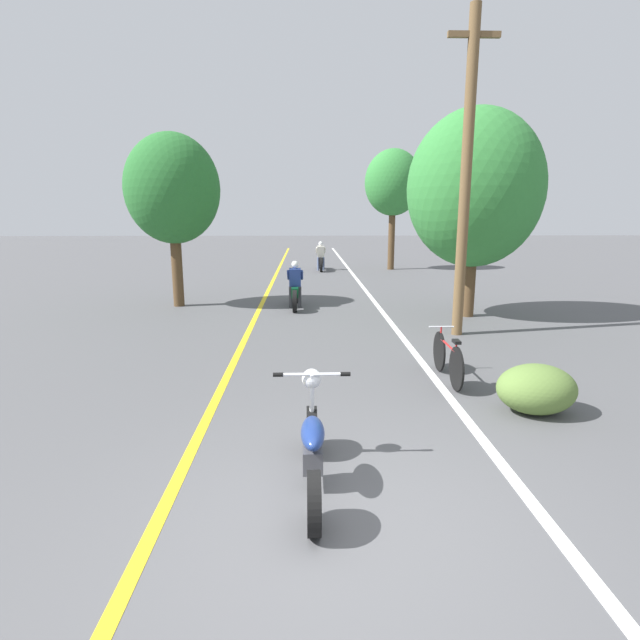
{
  "coord_description": "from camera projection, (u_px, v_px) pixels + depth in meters",
  "views": [
    {
      "loc": [
        -0.33,
        -3.99,
        2.75
      ],
      "look_at": [
        -0.08,
        4.67,
        0.9
      ],
      "focal_mm": 28.0,
      "sensor_mm": 36.0,
      "label": 1
    }
  ],
  "objects": [
    {
      "name": "ground_plane",
      "position": [
        344.0,
        526.0,
        4.49
      ],
      "size": [
        120.0,
        120.0,
        0.0
      ],
      "primitive_type": "plane",
      "color": "#515154"
    },
    {
      "name": "utility_pole",
      "position": [
        466.0,
        175.0,
        10.86
      ],
      "size": [
        1.1,
        0.24,
        6.97
      ],
      "color": "brown",
      "rests_on": "ground"
    },
    {
      "name": "lane_stripe_center",
      "position": [
        265.0,
        297.0,
        16.82
      ],
      "size": [
        0.14,
        48.0,
        0.01
      ],
      "primitive_type": "cube",
      "color": "yellow",
      "rests_on": "ground"
    },
    {
      "name": "motorcycle_rider_far",
      "position": [
        321.0,
        259.0,
        24.59
      ],
      "size": [
        0.5,
        2.13,
        1.41
      ],
      "color": "black",
      "rests_on": "ground"
    },
    {
      "name": "roadside_tree_right_near",
      "position": [
        475.0,
        189.0,
        12.96
      ],
      "size": [
        3.53,
        3.18,
        5.42
      ],
      "color": "#513A23",
      "rests_on": "ground"
    },
    {
      "name": "bicycle_parked",
      "position": [
        448.0,
        358.0,
        8.35
      ],
      "size": [
        0.44,
        1.74,
        0.83
      ],
      "color": "black",
      "rests_on": "ground"
    },
    {
      "name": "roadside_tree_right_far",
      "position": [
        393.0,
        183.0,
        24.22
      ],
      "size": [
        2.76,
        2.49,
        5.82
      ],
      "color": "#513A23",
      "rests_on": "ground"
    },
    {
      "name": "motorcycle_rider_lead",
      "position": [
        295.0,
        290.0,
        14.81
      ],
      "size": [
        0.5,
        2.13,
        1.39
      ],
      "color": "black",
      "rests_on": "ground"
    },
    {
      "name": "roadside_bush",
      "position": [
        536.0,
        389.0,
        6.97
      ],
      "size": [
        1.1,
        0.88,
        0.7
      ],
      "color": "#5B7A38",
      "rests_on": "ground"
    },
    {
      "name": "motorcycle_foreground",
      "position": [
        313.0,
        445.0,
        5.11
      ],
      "size": [
        0.85,
        2.06,
        1.06
      ],
      "color": "black",
      "rests_on": "ground"
    },
    {
      "name": "roadside_tree_left",
      "position": [
        172.0,
        190.0,
        14.46
      ],
      "size": [
        2.75,
        2.47,
        5.04
      ],
      "color": "#513A23",
      "rests_on": "ground"
    },
    {
      "name": "lane_stripe_edge",
      "position": [
        370.0,
        296.0,
        16.92
      ],
      "size": [
        0.14,
        48.0,
        0.01
      ],
      "primitive_type": "cube",
      "color": "white",
      "rests_on": "ground"
    }
  ]
}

